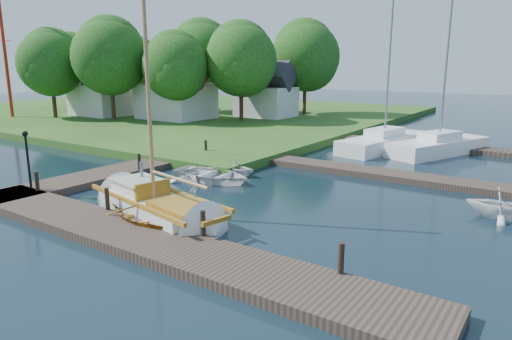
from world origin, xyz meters
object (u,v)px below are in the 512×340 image
Objects in this scene: mooring_post_3 at (341,258)px; tree_2 at (176,66)px; dinghy at (150,211)px; tender_a at (211,173)px; sailboat at (160,209)px; tender_d at (501,201)px; tree_5 at (135,64)px; house_a at (176,91)px; tree_1 at (110,56)px; mooring_post_5 at (206,147)px; mooring_post_0 at (37,181)px; lamp_post at (27,152)px; tree_4 at (202,55)px; mooring_post_2 at (203,223)px; tree_6 at (70,62)px; marina_boat_1 at (384,141)px; tree_7 at (306,56)px; house_b at (103,92)px; tree_0 at (51,63)px; marina_boat_2 at (439,145)px; radio_mast at (3,35)px; mooring_post_4 at (139,162)px; house_c at (266,95)px; tree_3 at (241,59)px; tender_b at (236,166)px.

tree_2 reaches higher than mooring_post_3.
tender_a is (-2.06, 5.70, -0.04)m from dinghy.
sailboat is 4.29× the size of tender_d.
house_a is at bearing -22.05° from tree_5.
dinghy is at bearing -36.18° from tree_1.
mooring_post_5 is at bearing -33.20° from tree_5.
lamp_post is at bearing 180.00° from mooring_post_0.
mooring_post_3 is at bearing -44.01° from tree_4.
mooring_post_2 is 43.29m from tree_6.
tree_6 is (-6.00, -4.00, 0.22)m from tree_5.
mooring_post_3 is 0.07× the size of marina_boat_1.
lamp_post is 31.60m from tree_7.
marina_boat_1 is 1.34× the size of tree_5.
dinghy is 25.46m from tree_2.
marina_boat_1 is 1.87× the size of house_b.
tree_0 is at bearing 146.22° from mooring_post_0.
marina_boat_2 is at bearing -4.31° from house_a.
tree_6 is at bearing 103.94° from radio_mast.
tree_6 is at bearing 179.82° from house_a.
house_b is (-26.60, 18.01, 2.43)m from sailboat.
tree_0 is at bearing 165.60° from sailboat.
dinghy is at bearing -38.61° from mooring_post_4.
tree_0 is at bearing -123.69° from tree_4.
mooring_post_5 is 0.15× the size of house_c.
tree_1 is at bearing 60.52° from tender_a.
tree_2 is at bearing 18.43° from tree_1.
house_a is (-20.54, 2.20, 2.39)m from marina_boat_1.
lamp_post is (-9.50, 0.00, 1.17)m from mooring_post_2.
mooring_post_5 is 0.35× the size of tender_d.
mooring_post_0 is 1.00× the size of mooring_post_4.
mooring_post_5 is at bearing -22.53° from tree_1.
mooring_post_2 and mooring_post_4 have the same top height.
radio_mast is at bearing 159.89° from mooring_post_2.
lamp_post is 0.25× the size of sailboat.
mooring_post_4 is 0.20× the size of tender_a.
dinghy is 0.53× the size of tree_0.
mooring_post_5 is 0.10× the size of tree_0.
dinghy is 0.40× the size of marina_boat_1.
tree_5 is at bearing -165.96° from tree_4.
tree_6 is at bearing 143.06° from lamp_post.
tree_0 is at bearing -116.83° from house_b.
mooring_post_2 is 4.50m from mooring_post_3.
tree_1 is 11.67m from tree_3.
tree_2 is (-10.00, 19.05, 3.38)m from lamp_post.
mooring_post_0 is 31.21m from tree_4.
mooring_post_4 is at bearing 161.92° from marina_boat_1.
marina_boat_2 is 0.83× the size of radio_mast.
tender_d is at bearing -24.47° from house_a.
tree_4 is (-23.50, 27.05, 5.67)m from mooring_post_2.
tree_2 is at bearing 45.57° from tender_b.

